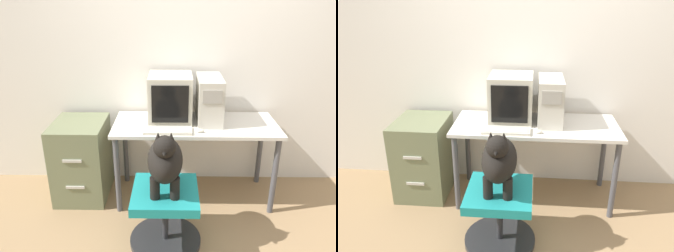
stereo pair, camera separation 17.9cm
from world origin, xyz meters
The scene contains 10 objects.
ground_plane centered at (0.00, 0.00, 0.00)m, with size 12.00×12.00×0.00m, color #937551.
wall_back centered at (0.00, 0.68, 1.30)m, with size 8.00×0.05×2.60m.
desk centered at (0.00, 0.31, 0.66)m, with size 1.47×0.62×0.76m.
crt_monitor centered at (-0.23, 0.40, 0.97)m, with size 0.38×0.40×0.42m.
pc_tower centered at (0.12, 0.38, 0.96)m, with size 0.22×0.45×0.41m.
keyboard centered at (-0.24, 0.10, 0.77)m, with size 0.41×0.16×0.03m.
computer_mouse centered at (0.03, 0.10, 0.78)m, with size 0.07×0.04×0.03m.
office_chair centered at (-0.26, -0.35, 0.27)m, with size 0.56×0.56×0.48m.
dog centered at (-0.26, -0.36, 0.74)m, with size 0.26×0.46×0.51m.
filing_cabinet centered at (-1.07, 0.33, 0.38)m, with size 0.47×0.58×0.75m.
Camera 1 is at (-0.20, -2.43, 1.84)m, focal length 35.00 mm.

